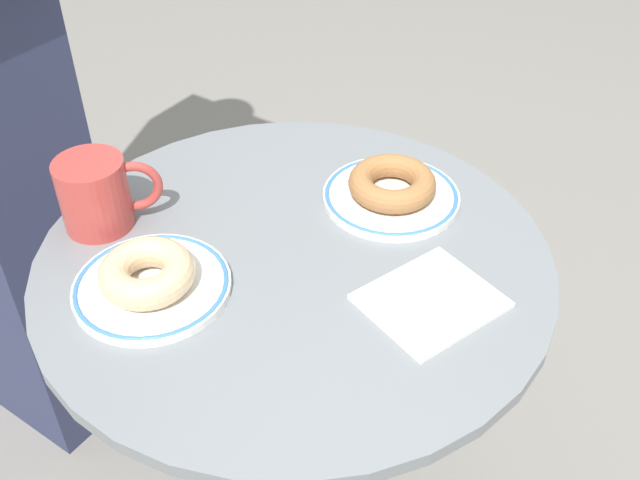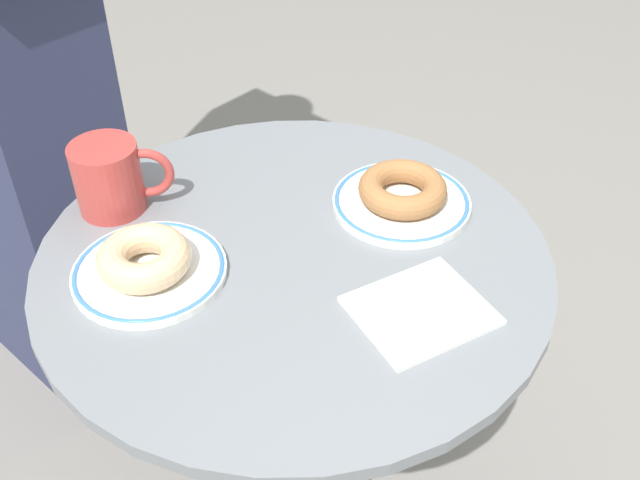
{
  "view_description": "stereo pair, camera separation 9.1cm",
  "coord_description": "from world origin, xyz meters",
  "px_view_note": "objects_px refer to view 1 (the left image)",
  "views": [
    {
      "loc": [
        -0.39,
        -0.58,
        1.3
      ],
      "look_at": [
        0.03,
        -0.01,
        0.72
      ],
      "focal_mm": 41.83,
      "sensor_mm": 36.0,
      "label": 1
    },
    {
      "loc": [
        -0.31,
        -0.63,
        1.3
      ],
      "look_at": [
        0.03,
        -0.01,
        0.72
      ],
      "focal_mm": 41.83,
      "sensor_mm": 36.0,
      "label": 2
    }
  ],
  "objects_px": {
    "plate_right": "(391,196)",
    "donut_cinnamon": "(392,183)",
    "plate_left": "(152,286)",
    "cafe_table": "(297,376)",
    "coffee_mug": "(97,194)",
    "paper_napkin": "(431,301)",
    "donut_glazed": "(147,273)"
  },
  "relations": [
    {
      "from": "plate_right",
      "to": "donut_cinnamon",
      "type": "xyz_separation_m",
      "value": [
        0.0,
        0.0,
        0.02
      ]
    },
    {
      "from": "plate_left",
      "to": "donut_cinnamon",
      "type": "xyz_separation_m",
      "value": [
        0.34,
        -0.03,
        0.02
      ]
    },
    {
      "from": "cafe_table",
      "to": "plate_left",
      "type": "bearing_deg",
      "value": 165.15
    },
    {
      "from": "plate_left",
      "to": "cafe_table",
      "type": "bearing_deg",
      "value": -14.85
    },
    {
      "from": "cafe_table",
      "to": "coffee_mug",
      "type": "xyz_separation_m",
      "value": [
        -0.16,
        0.2,
        0.28
      ]
    },
    {
      "from": "coffee_mug",
      "to": "plate_right",
      "type": "bearing_deg",
      "value": -28.83
    },
    {
      "from": "cafe_table",
      "to": "donut_cinnamon",
      "type": "distance_m",
      "value": 0.31
    },
    {
      "from": "plate_right",
      "to": "coffee_mug",
      "type": "height_order",
      "value": "coffee_mug"
    },
    {
      "from": "paper_napkin",
      "to": "coffee_mug",
      "type": "xyz_separation_m",
      "value": [
        -0.24,
        0.36,
        0.04
      ]
    },
    {
      "from": "donut_cinnamon",
      "to": "cafe_table",
      "type": "bearing_deg",
      "value": -175.34
    },
    {
      "from": "donut_glazed",
      "to": "plate_left",
      "type": "bearing_deg",
      "value": 20.18
    },
    {
      "from": "coffee_mug",
      "to": "donut_glazed",
      "type": "bearing_deg",
      "value": -93.83
    },
    {
      "from": "donut_cinnamon",
      "to": "coffee_mug",
      "type": "relative_size",
      "value": 0.94
    },
    {
      "from": "donut_glazed",
      "to": "paper_napkin",
      "type": "distance_m",
      "value": 0.32
    },
    {
      "from": "cafe_table",
      "to": "donut_cinnamon",
      "type": "xyz_separation_m",
      "value": [
        0.17,
        0.01,
        0.26
      ]
    },
    {
      "from": "cafe_table",
      "to": "donut_glazed",
      "type": "bearing_deg",
      "value": 165.85
    },
    {
      "from": "donut_cinnamon",
      "to": "coffee_mug",
      "type": "distance_m",
      "value": 0.38
    },
    {
      "from": "coffee_mug",
      "to": "cafe_table",
      "type": "bearing_deg",
      "value": -50.4
    },
    {
      "from": "plate_right",
      "to": "donut_cinnamon",
      "type": "bearing_deg",
      "value": 90.0
    },
    {
      "from": "plate_right",
      "to": "coffee_mug",
      "type": "bearing_deg",
      "value": 151.17
    },
    {
      "from": "cafe_table",
      "to": "plate_right",
      "type": "distance_m",
      "value": 0.29
    },
    {
      "from": "plate_left",
      "to": "plate_right",
      "type": "bearing_deg",
      "value": -5.25
    },
    {
      "from": "plate_left",
      "to": "paper_napkin",
      "type": "bearing_deg",
      "value": -40.34
    },
    {
      "from": "plate_right",
      "to": "coffee_mug",
      "type": "distance_m",
      "value": 0.38
    },
    {
      "from": "plate_left",
      "to": "donut_glazed",
      "type": "relative_size",
      "value": 1.66
    },
    {
      "from": "donut_glazed",
      "to": "paper_napkin",
      "type": "xyz_separation_m",
      "value": [
        0.25,
        -0.21,
        -0.03
      ]
    },
    {
      "from": "cafe_table",
      "to": "paper_napkin",
      "type": "relative_size",
      "value": 4.86
    },
    {
      "from": "plate_left",
      "to": "coffee_mug",
      "type": "xyz_separation_m",
      "value": [
        0.01,
        0.15,
        0.04
      ]
    },
    {
      "from": "donut_cinnamon",
      "to": "coffee_mug",
      "type": "height_order",
      "value": "coffee_mug"
    },
    {
      "from": "donut_glazed",
      "to": "plate_right",
      "type": "bearing_deg",
      "value": -4.98
    },
    {
      "from": "plate_right",
      "to": "donut_glazed",
      "type": "height_order",
      "value": "donut_glazed"
    },
    {
      "from": "coffee_mug",
      "to": "plate_left",
      "type": "bearing_deg",
      "value": -92.53
    }
  ]
}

